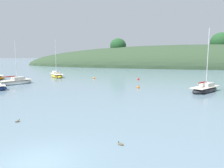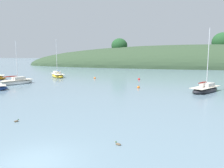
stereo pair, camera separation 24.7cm
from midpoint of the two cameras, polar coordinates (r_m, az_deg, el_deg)
ground_plane at (r=12.38m, az=-18.71°, el=-18.37°), size 400.00×400.00×0.00m
far_shoreline_hill at (r=95.38m, az=22.90°, el=4.13°), size 150.00×36.00×21.97m
sailboat_white_near at (r=42.31m, az=-22.99°, el=0.49°), size 4.79×6.18×7.64m
sailboat_navy_dinghy at (r=51.81m, az=-13.57°, el=2.18°), size 5.50×6.31×8.59m
sailboat_red_portside at (r=33.75m, az=22.87°, el=-1.23°), size 5.25×6.05×8.97m
mooring_buoy_inner at (r=34.76m, az=6.95°, el=-0.85°), size 0.44×0.44×0.54m
mooring_buoy_channel at (r=47.31m, az=-4.25°, el=1.52°), size 0.44×0.44×0.54m
mooring_buoy_outer at (r=45.36m, az=7.04°, el=1.20°), size 0.44×0.44×0.54m
duck_lead at (r=13.70m, az=2.09°, el=-15.04°), size 0.41×0.30×0.24m
duck_lone_right at (r=19.39m, az=-22.80°, el=-8.70°), size 0.34×0.39×0.24m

